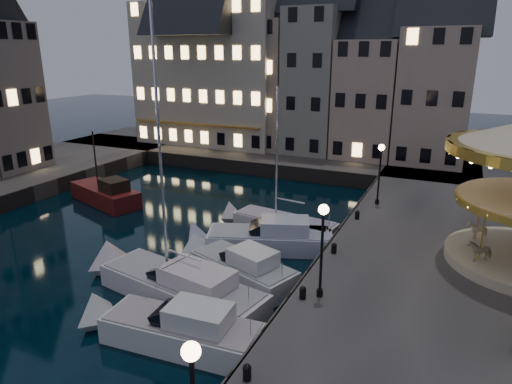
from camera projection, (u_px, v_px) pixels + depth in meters
The scene contains 24 objects.
ground at pixel (169, 298), 22.02m from camera, with size 160.00×160.00×0.00m, color black.
quay_east at pixel (489, 289), 21.50m from camera, with size 16.00×56.00×1.30m, color #474442.
quay_north at pixel (257, 154), 49.31m from camera, with size 44.00×12.00×1.30m, color #474442.
quaywall_e at pixel (325, 258), 24.66m from camera, with size 0.15×44.00×1.30m, color #47423A.
quaywall_n at pixel (250, 169), 43.31m from camera, with size 48.00×0.15×1.30m, color #47423A.
streetlamp_b at pixel (322, 238), 18.84m from camera, with size 0.44×0.44×4.17m.
streetlamp_c at pixel (380, 166), 30.57m from camera, with size 0.44×0.44×4.17m.
bollard_a at pixel (247, 371), 14.59m from camera, with size 0.30×0.30×0.57m.
bollard_b at pixel (303, 292), 19.36m from camera, with size 0.30×0.30×0.57m.
bollard_c at pixel (334, 248), 23.71m from camera, with size 0.30×0.30×0.57m.
bollard_d at pixel (357, 214), 28.49m from camera, with size 0.30×0.30×0.57m.
townhouse_na at pixel (175, 82), 53.47m from camera, with size 5.50×8.00×12.80m.
townhouse_nb at pixel (215, 79), 51.16m from camera, with size 6.16×8.00×13.80m.
townhouse_nc at pixel (265, 76), 48.62m from camera, with size 6.82×8.00×14.80m.
townhouse_nd at pixel (317, 72), 46.20m from camera, with size 5.50×8.00×15.80m.
townhouse_ne at pixel (370, 89), 44.49m from camera, with size 6.16×8.00×12.80m.
townhouse_nf at pixel (436, 86), 41.95m from camera, with size 6.82×8.00×13.80m.
hotel_corner at pixel (215, 65), 50.69m from camera, with size 17.60×9.00×16.80m.
motorboat_b at pixel (173, 329), 18.41m from camera, with size 7.63×2.66×2.15m.
motorboat_c at pixel (175, 285), 21.80m from camera, with size 9.88×4.25×13.08m.
motorboat_d at pixel (238, 267), 23.71m from camera, with size 6.90×4.27×2.15m.
motorboat_e at pixel (263, 239), 27.21m from camera, with size 8.35×5.02×2.15m.
motorboat_f at pixel (277, 225), 29.75m from camera, with size 7.88×3.00×10.40m.
red_fishing_boat at pixel (106, 195), 35.32m from camera, with size 7.10×4.37×5.71m.
Camera 1 is at (11.92, -15.99, 11.44)m, focal length 32.00 mm.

